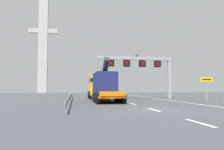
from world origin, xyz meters
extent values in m
plane|color=#424449|center=(0.00, 0.00, 0.00)|extent=(112.00, 112.00, 0.00)
cube|color=silver|center=(-0.24, -6.00, 0.01)|extent=(0.20, 2.60, 0.01)
cube|color=silver|center=(-0.24, 0.35, 0.01)|extent=(0.20, 2.60, 0.01)
cube|color=silver|center=(-0.24, 6.71, 0.01)|extent=(0.20, 2.60, 0.01)
cube|color=silver|center=(-0.24, 13.06, 0.01)|extent=(0.20, 2.60, 0.01)
cube|color=silver|center=(-0.24, 19.41, 0.01)|extent=(0.20, 2.60, 0.01)
cube|color=silver|center=(-0.24, 25.76, 0.01)|extent=(0.20, 2.60, 0.01)
cube|color=silver|center=(-0.24, 32.12, 0.01)|extent=(0.20, 2.60, 0.01)
cube|color=silver|center=(-0.24, 38.47, 0.01)|extent=(0.20, 2.60, 0.01)
cube|color=silver|center=(6.20, 12.00, 0.01)|extent=(0.20, 63.00, 0.01)
cube|color=#9EA0A5|center=(7.87, 15.82, 3.16)|extent=(0.40, 0.40, 6.31)
cube|color=slate|center=(7.87, 15.82, 0.04)|extent=(0.90, 0.90, 0.08)
cube|color=#9EA0A5|center=(2.43, 15.82, 6.06)|extent=(11.28, 0.44, 0.44)
cube|color=#4C4C51|center=(2.79, 15.82, 6.46)|extent=(0.28, 0.40, 0.28)
cube|color=black|center=(6.01, 15.82, 5.25)|extent=(1.03, 0.24, 0.98)
cube|color=#9EA0A5|center=(6.01, 15.82, 5.79)|extent=(0.08, 0.08, 0.16)
cube|color=red|center=(6.01, 15.69, 5.25)|extent=(0.62, 0.02, 0.62)
cube|color=red|center=(6.01, 15.69, 5.25)|extent=(0.62, 0.02, 0.62)
cube|color=black|center=(3.62, 15.82, 5.25)|extent=(1.03, 0.24, 0.98)
cube|color=#9EA0A5|center=(3.62, 15.82, 5.79)|extent=(0.08, 0.08, 0.16)
cube|color=red|center=(3.62, 15.69, 5.25)|extent=(0.62, 0.02, 0.62)
cube|color=red|center=(3.62, 15.69, 5.25)|extent=(0.62, 0.02, 0.62)
cube|color=black|center=(1.24, 15.82, 5.25)|extent=(1.03, 0.24, 0.98)
cube|color=#9EA0A5|center=(1.24, 15.82, 5.79)|extent=(0.08, 0.08, 0.16)
cube|color=red|center=(1.24, 15.69, 5.25)|extent=(0.62, 0.02, 0.62)
cube|color=red|center=(1.24, 15.69, 5.25)|extent=(0.62, 0.02, 0.62)
cube|color=black|center=(-1.14, 15.82, 5.25)|extent=(1.03, 0.24, 0.98)
cube|color=#9EA0A5|center=(-1.14, 15.82, 5.79)|extent=(0.08, 0.08, 0.16)
cube|color=red|center=(-1.14, 15.69, 5.25)|extent=(0.62, 0.02, 0.62)
cube|color=red|center=(-1.14, 15.69, 5.25)|extent=(0.62, 0.02, 0.62)
cube|color=orange|center=(-2.63, 11.17, 0.73)|extent=(3.03, 10.46, 0.24)
cube|color=orange|center=(-2.52, 5.89, 1.10)|extent=(2.66, 0.14, 0.44)
cylinder|color=black|center=(-3.88, 6.64, 0.55)|extent=(0.34, 1.11, 1.10)
cylinder|color=black|center=(-1.18, 6.70, 0.55)|extent=(0.34, 1.11, 1.10)
cylinder|color=black|center=(-3.91, 7.69, 0.55)|extent=(0.34, 1.11, 1.10)
cylinder|color=black|center=(-1.21, 7.75, 0.55)|extent=(0.34, 1.11, 1.10)
cylinder|color=black|center=(-3.93, 8.74, 0.55)|extent=(0.34, 1.11, 1.10)
cylinder|color=black|center=(-1.23, 8.80, 0.55)|extent=(0.34, 1.11, 1.10)
cylinder|color=black|center=(-3.95, 9.79, 0.55)|extent=(0.34, 1.11, 1.10)
cylinder|color=black|center=(-1.25, 9.85, 0.55)|extent=(0.34, 1.11, 1.10)
cylinder|color=black|center=(-3.98, 10.84, 0.55)|extent=(0.34, 1.11, 1.10)
cylinder|color=black|center=(-1.28, 10.90, 0.55)|extent=(0.34, 1.11, 1.10)
cube|color=gold|center=(-2.79, 18.27, 2.10)|extent=(2.65, 3.26, 3.10)
cube|color=black|center=(-2.79, 18.27, 2.80)|extent=(2.67, 3.28, 0.60)
cylinder|color=black|center=(-4.09, 19.12, 0.55)|extent=(0.36, 1.11, 1.10)
cylinder|color=black|center=(-1.52, 19.18, 0.55)|extent=(0.36, 1.11, 1.10)
cylinder|color=black|center=(-4.05, 17.12, 0.55)|extent=(0.36, 1.11, 1.10)
cylinder|color=black|center=(-1.47, 17.18, 0.55)|extent=(0.36, 1.11, 1.10)
cube|color=navy|center=(-2.64, 11.57, 2.20)|extent=(2.50, 5.77, 2.70)
cube|color=#2D2D33|center=(-2.62, 10.71, 4.15)|extent=(0.62, 2.95, 2.29)
cube|color=red|center=(-3.50, 5.83, 0.80)|extent=(0.20, 0.06, 0.12)
cube|color=red|center=(-1.54, 5.87, 0.80)|extent=(0.20, 0.06, 0.12)
cylinder|color=#9EA0A5|center=(8.80, 7.61, 1.45)|extent=(0.10, 0.10, 2.89)
cube|color=yellow|center=(8.80, 7.55, 2.62)|extent=(1.63, 0.06, 0.54)
cube|color=black|center=(8.80, 7.52, 2.62)|extent=(1.17, 0.01, 0.12)
cube|color=#999EA3|center=(-6.85, 12.05, 0.60)|extent=(0.04, 28.10, 0.32)
cube|color=#999EA3|center=(-6.79, -0.44, 0.30)|extent=(0.10, 0.10, 0.60)
cube|color=#999EA3|center=(-6.79, 2.68, 0.30)|extent=(0.10, 0.10, 0.60)
cube|color=#999EA3|center=(-6.79, 5.80, 0.30)|extent=(0.10, 0.10, 0.60)
cube|color=#999EA3|center=(-6.79, 8.93, 0.30)|extent=(0.10, 0.10, 0.60)
cube|color=#999EA3|center=(-6.79, 12.05, 0.30)|extent=(0.10, 0.10, 0.60)
cube|color=#999EA3|center=(-6.79, 15.17, 0.30)|extent=(0.10, 0.10, 0.60)
cube|color=#999EA3|center=(-6.79, 18.29, 0.30)|extent=(0.10, 0.10, 0.60)
cube|color=#999EA3|center=(-6.79, 21.41, 0.30)|extent=(0.10, 0.10, 0.60)
cube|color=#999EA3|center=(-6.79, 24.53, 0.30)|extent=(0.10, 0.10, 0.60)
cube|color=#B7B7B2|center=(-16.54, 56.63, 15.88)|extent=(2.80, 2.00, 31.76)
cube|color=#B7B7B2|center=(-16.54, 56.63, 19.69)|extent=(9.00, 1.60, 1.40)
camera|label=1|loc=(-6.17, -16.00, 1.72)|focal=35.58mm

